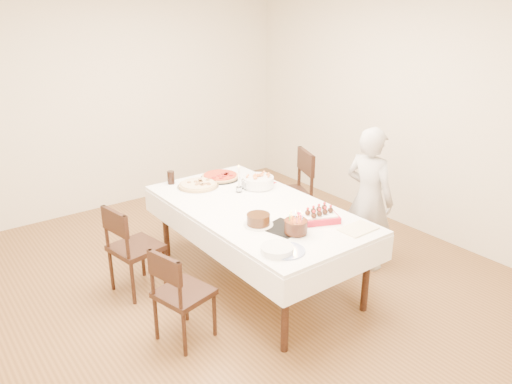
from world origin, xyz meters
TOP-DOWN VIEW (x-y plane):
  - floor at (0.00, 0.00)m, footprint 5.00×5.00m
  - wall_back at (0.00, 2.50)m, footprint 4.50×0.04m
  - wall_right at (2.25, 0.00)m, footprint 0.04×5.00m
  - dining_table at (0.10, -0.10)m, footprint 1.84×2.41m
  - chair_right_savory at (0.94, 0.46)m, footprint 0.65×0.65m
  - chair_left_savory at (-0.85, 0.41)m, footprint 0.50×0.50m
  - chair_left_dessert at (-0.85, -0.45)m, footprint 0.49×0.49m
  - person at (1.15, -0.50)m, footprint 0.40×0.55m
  - pizza_white at (-0.06, 0.64)m, footprint 0.43×0.43m
  - pizza_pepperoni at (0.26, 0.72)m, footprint 0.43×0.43m
  - red_placemat at (0.51, 0.35)m, footprint 0.26×0.26m
  - pasta_bowl at (0.42, 0.29)m, footprint 0.33×0.33m
  - taper_candle at (0.19, 0.29)m, footprint 0.08×0.08m
  - shaker_pair at (0.27, 0.29)m, footprint 0.09×0.09m
  - cola_glass at (-0.22, 0.88)m, footprint 0.09×0.09m
  - layer_cake at (-0.12, -0.43)m, footprint 0.25×0.25m
  - cake_board at (0.01, -0.59)m, footprint 0.35×0.35m
  - birthday_cake at (0.02, -0.73)m, footprint 0.19×0.19m
  - strawberry_box at (0.33, -0.66)m, footprint 0.37×0.32m
  - box_lid at (0.47, -0.97)m, footprint 0.30×0.20m
  - plate_stack at (-0.30, -0.88)m, footprint 0.32×0.32m
  - china_plate at (-0.23, -0.91)m, footprint 0.30×0.30m

SIDE VIEW (x-z plane):
  - floor at x=0.00m, z-range 0.00..0.00m
  - dining_table at x=0.10m, z-range 0.00..0.75m
  - chair_left_dessert at x=-0.85m, z-range 0.00..0.79m
  - chair_left_savory at x=-0.85m, z-range 0.00..0.84m
  - chair_right_savory at x=0.94m, z-range 0.00..0.98m
  - person at x=1.15m, z-range 0.00..1.40m
  - red_placemat at x=0.51m, z-range 0.75..0.75m
  - cake_board at x=0.01m, z-range 0.74..0.76m
  - box_lid at x=0.47m, z-range 0.74..0.76m
  - china_plate at x=-0.23m, z-range 0.75..0.76m
  - pizza_white at x=-0.06m, z-range 0.75..0.79m
  - pizza_pepperoni at x=0.26m, z-range 0.75..0.79m
  - plate_stack at x=-0.30m, z-range 0.75..0.80m
  - strawberry_box at x=0.33m, z-range 0.75..0.83m
  - shaker_pair at x=0.27m, z-range 0.75..0.85m
  - layer_cake at x=-0.12m, z-range 0.75..0.85m
  - pasta_bowl at x=0.42m, z-range 0.76..0.86m
  - cola_glass at x=-0.22m, z-range 0.75..0.88m
  - birthday_cake at x=0.02m, z-range 0.76..0.93m
  - taper_candle at x=0.19m, z-range 0.75..1.03m
  - wall_back at x=0.00m, z-range 0.00..2.70m
  - wall_right at x=2.25m, z-range 0.00..2.70m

